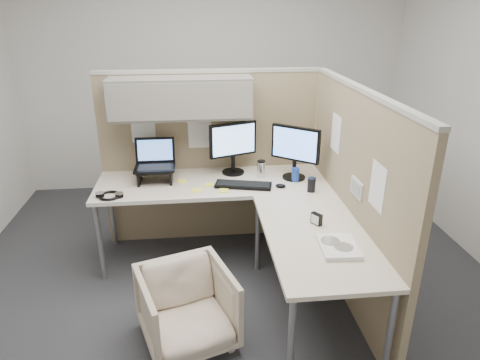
{
  "coord_description": "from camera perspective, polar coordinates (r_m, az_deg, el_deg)",
  "views": [
    {
      "loc": [
        -0.24,
        -2.89,
        2.15
      ],
      "look_at": [
        0.1,
        0.25,
        0.85
      ],
      "focal_mm": 32.0,
      "sensor_mm": 36.0,
      "label": 1
    }
  ],
  "objects": [
    {
      "name": "travel_mug",
      "position": [
        3.77,
        2.83,
        1.49
      ],
      "size": [
        0.07,
        0.07,
        0.15
      ],
      "color": "silver",
      "rests_on": "desk"
    },
    {
      "name": "sticky_note_c",
      "position": [
        3.73,
        -7.74,
        -0.14
      ],
      "size": [
        0.08,
        0.08,
        0.01
      ],
      "primitive_type": "cube",
      "rotation": [
        0.0,
        0.0,
        0.12
      ],
      "color": "#F8F741",
      "rests_on": "desk"
    },
    {
      "name": "sticky_note_b",
      "position": [
        3.51,
        -2.21,
        -1.42
      ],
      "size": [
        0.09,
        0.09,
        0.01
      ],
      "primitive_type": "cube",
      "rotation": [
        0.0,
        0.0,
        -0.18
      ],
      "color": "#F8F741",
      "rests_on": "desk"
    },
    {
      "name": "ground",
      "position": [
        3.6,
        -1.19,
        -14.21
      ],
      "size": [
        4.5,
        4.5,
        0.0
      ],
      "primitive_type": "plane",
      "color": "#2A2A2E",
      "rests_on": "ground"
    },
    {
      "name": "office_chair",
      "position": [
        2.98,
        -7.07,
        -16.21
      ],
      "size": [
        0.72,
        0.7,
        0.59
      ],
      "primitive_type": "imported",
      "rotation": [
        0.0,
        0.0,
        0.32
      ],
      "color": "beige",
      "rests_on": "ground"
    },
    {
      "name": "partition_right",
      "position": [
        3.32,
        14.48,
        -2.02
      ],
      "size": [
        0.07,
        2.03,
        1.63
      ],
      "color": "#958262",
      "rests_on": "ground"
    },
    {
      "name": "desk_clock",
      "position": [
        3.02,
        10.16,
        -5.13
      ],
      "size": [
        0.07,
        0.09,
        0.08
      ],
      "rotation": [
        0.0,
        0.0,
        -0.98
      ],
      "color": "black",
      "rests_on": "desk"
    },
    {
      "name": "sticky_note_a",
      "position": [
        3.53,
        -5.8,
        -1.37
      ],
      "size": [
        0.08,
        0.08,
        0.01
      ],
      "primitive_type": "cube",
      "rotation": [
        0.0,
        0.0,
        0.04
      ],
      "color": "#F8F741",
      "rests_on": "desk"
    },
    {
      "name": "partition_back",
      "position": [
        3.86,
        -5.63,
        6.47
      ],
      "size": [
        2.0,
        0.36,
        1.63
      ],
      "color": "#958262",
      "rests_on": "ground"
    },
    {
      "name": "soda_can_green",
      "position": [
        3.52,
        9.51,
        -0.64
      ],
      "size": [
        0.07,
        0.07,
        0.12
      ],
      "primitive_type": "cylinder",
      "color": "black",
      "rests_on": "desk"
    },
    {
      "name": "keyboard",
      "position": [
        3.59,
        0.45,
        -0.69
      ],
      "size": [
        0.49,
        0.26,
        0.02
      ],
      "primitive_type": "cube",
      "rotation": [
        0.0,
        0.0,
        -0.24
      ],
      "color": "black",
      "rests_on": "desk"
    },
    {
      "name": "mouse",
      "position": [
        3.58,
        5.44,
        -0.76
      ],
      "size": [
        0.1,
        0.08,
        0.03
      ],
      "primitive_type": "ellipsoid",
      "rotation": [
        0.0,
        0.0,
        -0.29
      ],
      "color": "black",
      "rests_on": "desk"
    },
    {
      "name": "monitor_right",
      "position": [
        3.7,
        7.36,
        4.21
      ],
      "size": [
        0.37,
        0.3,
        0.47
      ],
      "rotation": [
        0.0,
        0.0,
        -0.66
      ],
      "color": "black",
      "rests_on": "desk"
    },
    {
      "name": "sticky_note_d",
      "position": [
        3.63,
        -4.08,
        -0.64
      ],
      "size": [
        0.09,
        0.09,
        0.01
      ],
      "primitive_type": "cube",
      "rotation": [
        0.0,
        0.0,
        -0.19
      ],
      "color": "#F8F741",
      "rests_on": "desk"
    },
    {
      "name": "desk",
      "position": [
        3.37,
        0.65,
        -3.35
      ],
      "size": [
        2.0,
        1.98,
        0.73
      ],
      "color": "beige",
      "rests_on": "ground"
    },
    {
      "name": "headphones",
      "position": [
        3.55,
        -17.0,
        -1.97
      ],
      "size": [
        0.22,
        0.2,
        0.03
      ],
      "rotation": [
        0.0,
        0.0,
        -0.15
      ],
      "color": "black",
      "rests_on": "desk"
    },
    {
      "name": "soda_can_silver",
      "position": [
        3.71,
        7.39,
        0.7
      ],
      "size": [
        0.07,
        0.07,
        0.12
      ],
      "primitive_type": "cylinder",
      "color": "#1E3FA5",
      "rests_on": "desk"
    },
    {
      "name": "laptop_station",
      "position": [
        3.74,
        -11.27,
        1.88
      ],
      "size": [
        0.34,
        0.29,
        0.35
      ],
      "color": "black",
      "rests_on": "desk"
    },
    {
      "name": "paper_stack",
      "position": [
        2.77,
        13.01,
        -8.65
      ],
      "size": [
        0.25,
        0.31,
        0.03
      ],
      "rotation": [
        0.0,
        0.0,
        -0.07
      ],
      "color": "white",
      "rests_on": "desk"
    },
    {
      "name": "monitor_left",
      "position": [
        3.79,
        -0.93,
        4.82
      ],
      "size": [
        0.43,
        0.2,
        0.47
      ],
      "rotation": [
        0.0,
        0.0,
        0.35
      ],
      "color": "black",
      "rests_on": "desk"
    }
  ]
}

